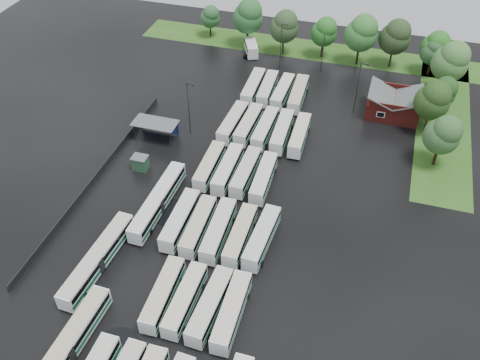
# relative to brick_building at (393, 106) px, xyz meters

# --- Properties ---
(ground) EXTENTS (160.00, 160.00, 0.00)m
(ground) POSITION_rel_brick_building_xyz_m (-24.00, -42.77, -1.87)
(ground) COLOR black
(ground) RESTS_ON ground
(brick_building) EXTENTS (10.07, 8.60, 5.39)m
(brick_building) POSITION_rel_brick_building_xyz_m (0.00, 0.00, 0.00)
(brick_building) COLOR maroon
(brick_building) RESTS_ON ground
(wash_shed) EXTENTS (8.20, 4.20, 3.58)m
(wash_shed) POSITION_rel_brick_building_xyz_m (-41.20, -20.74, 1.12)
(wash_shed) COLOR #2D2D30
(wash_shed) RESTS_ON ground
(utility_hut) EXTENTS (2.70, 2.20, 2.62)m
(utility_hut) POSITION_rel_brick_building_xyz_m (-40.20, -30.17, -0.55)
(utility_hut) COLOR #254D31
(utility_hut) RESTS_ON ground
(grass_strip_north) EXTENTS (80.00, 10.00, 0.01)m
(grass_strip_north) POSITION_rel_brick_building_xyz_m (-22.00, 22.03, -1.86)
(grass_strip_north) COLOR #2C5818
(grass_strip_north) RESTS_ON ground
(grass_strip_east) EXTENTS (10.00, 50.00, 0.01)m
(grass_strip_east) POSITION_rel_brick_building_xyz_m (10.00, 0.03, -1.86)
(grass_strip_east) COLOR #2C5818
(grass_strip_east) RESTS_ON ground
(west_fence) EXTENTS (0.10, 50.00, 1.20)m
(west_fence) POSITION_rel_brick_building_xyz_m (-46.20, -34.77, -1.27)
(west_fence) COLOR #2D2D30
(west_fence) RESTS_ON ground
(bus_r1c1) EXTENTS (2.78, 11.24, 3.11)m
(bus_r1c1) POSITION_rel_brick_building_xyz_m (-25.27, -54.97, -0.16)
(bus_r1c1) COLOR white
(bus_r1c1) RESTS_ON ground
(bus_r1c2) EXTENTS (2.40, 11.05, 3.07)m
(bus_r1c2) POSITION_rel_brick_building_xyz_m (-22.15, -54.95, -0.18)
(bus_r1c2) COLOR white
(bus_r1c2) RESTS_ON ground
(bus_r1c3) EXTENTS (2.90, 11.52, 3.18)m
(bus_r1c3) POSITION_rel_brick_building_xyz_m (-18.68, -54.93, -0.12)
(bus_r1c3) COLOR white
(bus_r1c3) RESTS_ON ground
(bus_r1c4) EXTENTS (2.72, 11.57, 3.20)m
(bus_r1c4) POSITION_rel_brick_building_xyz_m (-15.72, -54.95, -0.10)
(bus_r1c4) COLOR white
(bus_r1c4) RESTS_ON ground
(bus_r2c0) EXTENTS (2.64, 11.66, 3.23)m
(bus_r2c0) POSITION_rel_brick_building_xyz_m (-28.23, -41.47, -0.09)
(bus_r2c0) COLOR white
(bus_r2c0) RESTS_ON ground
(bus_r2c1) EXTENTS (2.72, 11.31, 3.13)m
(bus_r2c1) POSITION_rel_brick_building_xyz_m (-25.16, -41.87, -0.14)
(bus_r2c1) COLOR white
(bus_r2c1) RESTS_ON ground
(bus_r2c2) EXTENTS (2.88, 11.74, 3.25)m
(bus_r2c2) POSITION_rel_brick_building_xyz_m (-21.97, -41.84, -0.08)
(bus_r2c2) COLOR white
(bus_r2c2) RESTS_ON ground
(bus_r2c3) EXTENTS (2.50, 11.16, 3.10)m
(bus_r2c3) POSITION_rel_brick_building_xyz_m (-18.62, -41.76, -0.16)
(bus_r2c3) COLOR white
(bus_r2c3) RESTS_ON ground
(bus_r2c4) EXTENTS (3.02, 11.64, 3.21)m
(bus_r2c4) POSITION_rel_brick_building_xyz_m (-15.42, -41.33, -0.10)
(bus_r2c4) COLOR white
(bus_r2c4) RESTS_ON ground
(bus_r3c0) EXTENTS (2.53, 11.05, 3.06)m
(bus_r3c0) POSITION_rel_brick_building_xyz_m (-28.36, -27.83, -0.18)
(bus_r3c0) COLOR white
(bus_r3c0) RESTS_ON ground
(bus_r3c1) EXTENTS (2.51, 11.40, 3.17)m
(bus_r3c1) POSITION_rel_brick_building_xyz_m (-25.10, -27.81, -0.12)
(bus_r3c1) COLOR white
(bus_r3c1) RESTS_ON ground
(bus_r3c2) EXTENTS (2.54, 11.20, 3.11)m
(bus_r3c2) POSITION_rel_brick_building_xyz_m (-21.97, -27.62, -0.16)
(bus_r3c2) COLOR white
(bus_r3c2) RESTS_ON ground
(bus_r3c3) EXTENTS (2.71, 11.31, 3.13)m
(bus_r3c3) POSITION_rel_brick_building_xyz_m (-18.67, -28.26, -0.14)
(bus_r3c3) COLOR white
(bus_r3c3) RESTS_ON ground
(bus_r4c0) EXTENTS (2.87, 11.63, 3.21)m
(bus_r4c0) POSITION_rel_brick_building_xyz_m (-28.39, -14.54, -0.10)
(bus_r4c0) COLOR white
(bus_r4c0) RESTS_ON ground
(bus_r4c1) EXTENTS (2.70, 11.37, 3.15)m
(bus_r4c1) POSITION_rel_brick_building_xyz_m (-25.38, -14.27, -0.13)
(bus_r4c1) COLOR white
(bus_r4c1) RESTS_ON ground
(bus_r4c2) EXTENTS (2.57, 11.33, 3.14)m
(bus_r4c2) POSITION_rel_brick_building_xyz_m (-22.11, -14.48, -0.14)
(bus_r4c2) COLOR white
(bus_r4c2) RESTS_ON ground
(bus_r4c3) EXTENTS (2.83, 11.59, 3.21)m
(bus_r4c3) POSITION_rel_brick_building_xyz_m (-18.86, -14.61, -0.10)
(bus_r4c3) COLOR white
(bus_r4c3) RESTS_ON ground
(bus_r4c4) EXTENTS (2.71, 11.28, 3.12)m
(bus_r4c4) POSITION_rel_brick_building_xyz_m (-15.53, -14.67, -0.15)
(bus_r4c4) COLOR white
(bus_r4c4) RESTS_ON ground
(bus_r5c0) EXTENTS (2.79, 11.72, 3.24)m
(bus_r5c0) POSITION_rel_brick_building_xyz_m (-28.26, -1.01, -0.08)
(bus_r5c0) COLOR white
(bus_r5c0) RESTS_ON ground
(bus_r5c1) EXTENTS (2.86, 11.21, 3.10)m
(bus_r5c1) POSITION_rel_brick_building_xyz_m (-25.28, -0.63, -0.16)
(bus_r5c1) COLOR white
(bus_r5c1) RESTS_ON ground
(bus_r5c2) EXTENTS (2.61, 11.27, 3.12)m
(bus_r5c2) POSITION_rel_brick_building_xyz_m (-22.03, -0.99, -0.15)
(bus_r5c2) COLOR white
(bus_r5c2) RESTS_ON ground
(bus_r5c3) EXTENTS (2.89, 11.68, 3.23)m
(bus_r5c3) POSITION_rel_brick_building_xyz_m (-18.76, -1.05, -0.09)
(bus_r5c3) COLOR white
(bus_r5c3) RESTS_ON ground
(artic_bus_west_a) EXTENTS (2.96, 16.98, 3.14)m
(artic_bus_west_a) POSITION_rel_brick_building_xyz_m (-33.20, -65.61, -0.13)
(artic_bus_west_a) COLOR white
(artic_bus_west_a) RESTS_ON ground
(artic_bus_west_b) EXTENTS (2.64, 17.03, 3.15)m
(artic_bus_west_b) POSITION_rel_brick_building_xyz_m (-33.17, -38.59, -0.12)
(artic_bus_west_b) COLOR white
(artic_bus_west_b) RESTS_ON ground
(artic_bus_west_c) EXTENTS (3.21, 16.90, 3.12)m
(artic_bus_west_c) POSITION_rel_brick_building_xyz_m (-36.49, -52.06, -0.14)
(artic_bus_west_c) COLOR white
(artic_bus_west_c) RESTS_ON ground
(minibus) EXTENTS (4.89, 7.00, 2.88)m
(minibus) POSITION_rel_brick_building_xyz_m (-33.59, 16.01, -0.27)
(minibus) COLOR white
(minibus) RESTS_ON ground
(tree_north_0) EXTENTS (4.80, 4.80, 7.95)m
(tree_north_0) POSITION_rel_brick_building_xyz_m (-45.56, 21.80, 3.25)
(tree_north_0) COLOR black
(tree_north_0) RESTS_ON ground
(tree_north_1) EXTENTS (7.08, 7.08, 11.73)m
(tree_north_1) POSITION_rel_brick_building_xyz_m (-35.40, 19.59, 5.68)
(tree_north_1) COLOR black
(tree_north_1) RESTS_ON ground
(tree_north_2) EXTENTS (6.53, 6.53, 10.82)m
(tree_north_2) POSITION_rel_brick_building_xyz_m (-26.39, 17.98, 5.10)
(tree_north_2) COLOR #332718
(tree_north_2) RESTS_ON ground
(tree_north_3) EXTENTS (5.90, 5.90, 9.77)m
(tree_north_3) POSITION_rel_brick_building_xyz_m (-17.47, 19.36, 4.41)
(tree_north_3) COLOR black
(tree_north_3) RESTS_ON ground
(tree_north_4) EXTENTS (7.23, 7.23, 11.97)m
(tree_north_4) POSITION_rel_brick_building_xyz_m (-9.21, 18.17, 5.84)
(tree_north_4) COLOR black
(tree_north_4) RESTS_ON ground
(tree_north_5) EXTENTS (6.83, 6.83, 11.30)m
(tree_north_5) POSITION_rel_brick_building_xyz_m (-2.01, 19.32, 5.41)
(tree_north_5) COLOR black
(tree_north_5) RESTS_ON ground
(tree_north_6) EXTENTS (6.10, 6.10, 10.10)m
(tree_north_6) POSITION_rel_brick_building_xyz_m (6.52, 18.67, 4.63)
(tree_north_6) COLOR black
(tree_north_6) RESTS_ON ground
(tree_east_0) EXTENTS (6.23, 6.23, 10.32)m
(tree_east_0) POSITION_rel_brick_building_xyz_m (8.62, -14.12, 4.77)
(tree_east_0) COLOR black
(tree_east_0) RESTS_ON ground
(tree_east_1) EXTENTS (6.56, 6.56, 10.86)m
(tree_east_1) POSITION_rel_brick_building_xyz_m (6.61, -4.13, 5.12)
(tree_east_1) COLOR #32241A
(tree_east_1) RESTS_ON ground
(tree_east_2) EXTENTS (5.47, 5.44, 9.00)m
(tree_east_2) POSITION_rel_brick_building_xyz_m (8.45, 1.48, 3.92)
(tree_east_2) COLOR #332315
(tree_east_2) RESTS_ON ground
(tree_east_3) EXTENTS (7.35, 7.35, 12.18)m
(tree_east_3) POSITION_rel_brick_building_xyz_m (9.45, 10.29, 5.97)
(tree_east_3) COLOR black
(tree_east_3) RESTS_ON ground
(tree_east_4) EXTENTS (5.58, 5.58, 9.25)m
(tree_east_4) POSITION_rel_brick_building_xyz_m (6.35, 18.05, 4.08)
(tree_east_4) COLOR black
(tree_east_4) RESTS_ON ground
(lamp_post_ne) EXTENTS (1.69, 0.33, 10.95)m
(lamp_post_ne) POSITION_rel_brick_building_xyz_m (-7.13, -1.65, 4.49)
(lamp_post_ne) COLOR #2D2D30
(lamp_post_ne) RESTS_ON ground
(lamp_post_nw) EXTENTS (1.66, 0.32, 10.76)m
(lamp_post_nw) POSITION_rel_brick_building_xyz_m (-35.76, -17.45, 4.38)
(lamp_post_nw) COLOR #2D2D30
(lamp_post_nw) RESTS_ON ground
(lamp_post_back_w) EXTENTS (1.62, 0.31, 10.50)m
(lamp_post_back_w) POSITION_rel_brick_building_xyz_m (-25.48, 11.57, 4.23)
(lamp_post_back_w) COLOR #2D2D30
(lamp_post_back_w) RESTS_ON ground
(lamp_post_back_e) EXTENTS (1.39, 0.27, 9.02)m
(lamp_post_back_e) POSITION_rel_brick_building_xyz_m (-16.35, 12.40, 3.37)
(lamp_post_back_e) COLOR #2D2D30
(lamp_post_back_e) RESTS_ON ground
(puddle_0) EXTENTS (6.09, 6.09, 0.01)m
(puddle_0) POSITION_rel_brick_building_xyz_m (-28.16, -63.13, -1.86)
(puddle_0) COLOR black
(puddle_0) RESTS_ON ground
(puddle_2) EXTENTS (6.41, 6.41, 0.01)m
(puddle_2) POSITION_rel_brick_building_xyz_m (-30.97, -38.75, -1.86)
(puddle_2) COLOR black
(puddle_2) RESTS_ON ground
(puddle_3) EXTENTS (3.31, 3.31, 0.01)m
(puddle_3) POSITION_rel_brick_building_xyz_m (-17.00, -46.13, -1.86)
(puddle_3) COLOR black
(puddle_3) RESTS_ON ground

